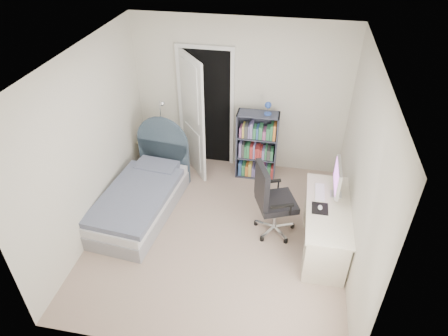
% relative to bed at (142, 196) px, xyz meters
% --- Properties ---
extents(room_shell, '(3.50, 3.70, 2.60)m').
position_rel_bed_xyz_m(room_shell, '(1.19, -0.28, 0.99)').
color(room_shell, gray).
rests_on(room_shell, ground).
extents(door, '(0.92, 0.67, 2.06)m').
position_rel_bed_xyz_m(door, '(0.54, 1.29, 0.78)').
color(door, black).
rests_on(door, ground).
extents(bed, '(1.04, 1.92, 1.14)m').
position_rel_bed_xyz_m(bed, '(0.00, 0.00, 0.00)').
color(bed, gray).
rests_on(bed, ground).
extents(nightstand, '(0.40, 0.40, 0.59)m').
position_rel_bed_xyz_m(nightstand, '(-0.27, 1.25, 0.13)').
color(nightstand, '#D8C885').
rests_on(nightstand, ground).
extents(floor_lamp, '(0.19, 0.19, 1.35)m').
position_rel_bed_xyz_m(floor_lamp, '(0.06, 0.97, 0.29)').
color(floor_lamp, silver).
rests_on(floor_lamp, ground).
extents(bookcase, '(0.65, 0.28, 1.37)m').
position_rel_bed_xyz_m(bookcase, '(1.54, 1.20, 0.27)').
color(bookcase, '#363A49').
rests_on(bookcase, ground).
extents(desk, '(0.56, 1.39, 1.14)m').
position_rel_bed_xyz_m(desk, '(2.62, -0.24, 0.12)').
color(desk, beige).
rests_on(desk, ground).
extents(office_chair, '(0.64, 0.64, 1.11)m').
position_rel_bed_xyz_m(office_chair, '(1.87, -0.11, 0.35)').
color(office_chair, silver).
rests_on(office_chair, ground).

